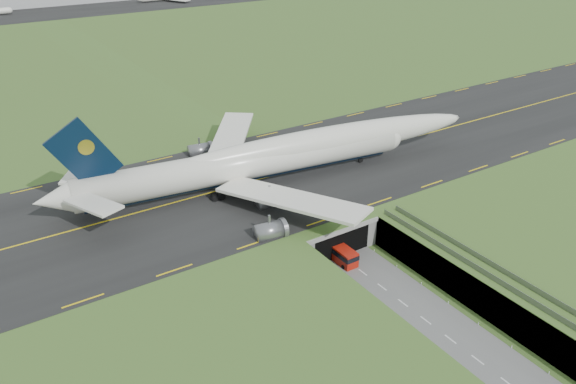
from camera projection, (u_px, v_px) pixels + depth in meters
ground at (370, 279)px, 95.57m from camera, size 900.00×900.00×0.00m
airfield_deck at (371, 264)px, 94.20m from camera, size 800.00×800.00×6.00m
trench_road at (401, 302)px, 89.91m from camera, size 12.00×75.00×0.20m
taxiway at (270, 177)px, 117.47m from camera, size 800.00×44.00×0.18m
tunnel_portal at (314, 221)px, 106.55m from camera, size 17.00×22.30×6.00m
guideway at (512, 290)px, 84.17m from camera, size 3.00×53.00×7.05m
jumbo_jet at (277, 156)px, 113.80m from camera, size 93.20×59.82×19.95m
shuttle_tram at (341, 254)px, 99.68m from camera, size 2.77×7.06×2.89m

